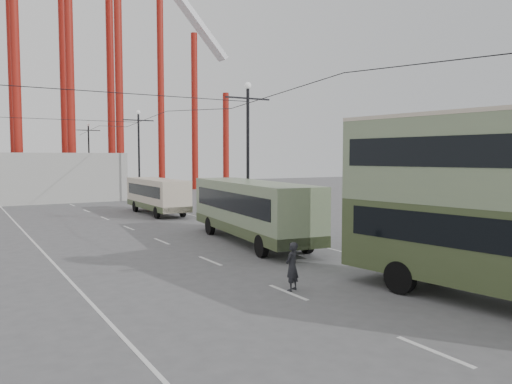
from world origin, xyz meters
TOP-DOWN VIEW (x-y plane):
  - ground at (0.00, 0.00)m, footprint 160.00×160.00m
  - road_markings at (-0.86, 19.70)m, footprint 12.52×120.00m
  - lamp_post_mid at (5.60, 18.00)m, footprint 3.20×0.44m
  - lamp_post_far at (5.60, 40.00)m, footprint 3.20×0.44m
  - lamp_post_distant at (5.60, 62.00)m, footprint 3.20×0.44m
  - roller_coaster at (-2.49, 56.89)m, footprint 52.95×5.00m
  - fairground_shed at (-6.00, 47.00)m, footprint 22.00×10.00m
  - single_decker_green at (3.03, 13.19)m, footprint 4.12×11.78m
  - single_decker_cream at (3.34, 28.62)m, footprint 2.46×9.11m
  - pedestrian at (-0.74, 4.14)m, footprint 0.72×0.63m

SIDE VIEW (x-z plane):
  - ground at x=0.00m, z-range 0.00..0.00m
  - road_markings at x=-0.86m, z-range 0.00..0.01m
  - pedestrian at x=-0.74m, z-range 0.00..1.67m
  - single_decker_cream at x=3.34m, z-range 0.18..3.00m
  - single_decker_green at x=3.03m, z-range 0.21..3.47m
  - fairground_shed at x=-6.00m, z-range 0.00..5.00m
  - lamp_post_mid at x=5.60m, z-range 0.02..9.34m
  - lamp_post_far at x=5.60m, z-range 0.02..9.34m
  - lamp_post_distant at x=5.60m, z-range 0.02..9.34m
  - roller_coaster at x=-2.49m, z-range -4.82..50.66m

